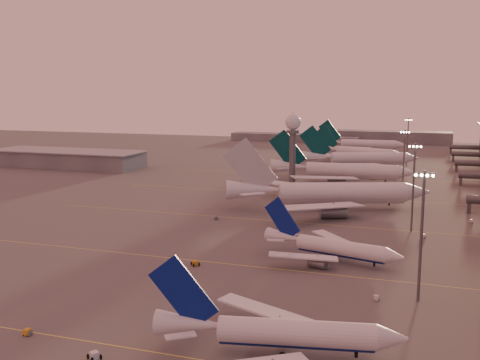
% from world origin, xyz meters
% --- Properties ---
extents(ground, '(700.00, 700.00, 0.00)m').
position_xyz_m(ground, '(0.00, 0.00, 0.00)').
color(ground, '#4F4D4D').
rests_on(ground, ground).
extents(taxiway_markings, '(180.00, 185.25, 0.02)m').
position_xyz_m(taxiway_markings, '(30.00, 56.00, 0.01)').
color(taxiway_markings, '#D6C94B').
rests_on(taxiway_markings, ground).
extents(hangar, '(82.00, 27.00, 8.50)m').
position_xyz_m(hangar, '(-120.00, 140.00, 4.32)').
color(hangar, slate).
rests_on(hangar, ground).
extents(radar_tower, '(6.40, 6.40, 31.10)m').
position_xyz_m(radar_tower, '(5.00, 120.00, 20.95)').
color(radar_tower, '#515458').
rests_on(radar_tower, ground).
extents(mast_a, '(3.60, 0.56, 25.00)m').
position_xyz_m(mast_a, '(58.00, 0.00, 13.74)').
color(mast_a, '#515458').
rests_on(mast_a, ground).
extents(mast_b, '(3.60, 0.56, 25.00)m').
position_xyz_m(mast_b, '(55.00, 55.00, 13.74)').
color(mast_b, '#515458').
rests_on(mast_b, ground).
extents(mast_c, '(3.60, 0.56, 25.00)m').
position_xyz_m(mast_c, '(50.00, 110.00, 13.74)').
color(mast_c, '#515458').
rests_on(mast_c, ground).
extents(mast_d, '(3.60, 0.56, 25.00)m').
position_xyz_m(mast_d, '(48.00, 200.00, 13.74)').
color(mast_d, '#515458').
rests_on(mast_d, ground).
extents(distant_horizon, '(165.00, 37.50, 9.00)m').
position_xyz_m(distant_horizon, '(2.62, 325.14, 3.89)').
color(distant_horizon, slate).
rests_on(distant_horizon, ground).
extents(narrowbody_near, '(38.41, 30.38, 15.14)m').
position_xyz_m(narrowbody_near, '(38.52, -30.09, 3.06)').
color(narrowbody_near, silver).
rests_on(narrowbody_near, ground).
extents(narrowbody_mid, '(34.55, 27.22, 13.76)m').
position_xyz_m(narrowbody_mid, '(38.10, 19.96, 2.79)').
color(narrowbody_mid, silver).
rests_on(narrowbody_mid, ground).
extents(widebody_white, '(66.04, 52.04, 24.19)m').
position_xyz_m(widebody_white, '(27.82, 76.56, 4.20)').
color(widebody_white, silver).
rests_on(widebody_white, ground).
extents(greentail_a, '(62.33, 50.24, 22.63)m').
position_xyz_m(greentail_a, '(23.64, 132.89, 4.00)').
color(greentail_a, silver).
rests_on(greentail_a, ground).
extents(greentail_b, '(58.45, 46.38, 22.17)m').
position_xyz_m(greentail_b, '(26.04, 180.38, 3.92)').
color(greentail_b, silver).
rests_on(greentail_b, ground).
extents(greentail_c, '(52.15, 41.39, 19.75)m').
position_xyz_m(greentail_c, '(21.06, 215.32, 3.49)').
color(greentail_c, silver).
rests_on(greentail_c, ground).
extents(greentail_d, '(56.16, 45.34, 20.39)m').
position_xyz_m(greentail_d, '(17.66, 263.17, 3.60)').
color(greentail_d, silver).
rests_on(greentail_d, ground).
extents(gsv_truck_a, '(5.45, 2.12, 2.19)m').
position_xyz_m(gsv_truck_a, '(-1.61, -36.24, 1.12)').
color(gsv_truck_a, orange).
rests_on(gsv_truck_a, ground).
extents(gsv_tug_near, '(3.90, 4.42, 1.08)m').
position_xyz_m(gsv_tug_near, '(13.00, -39.93, 0.56)').
color(gsv_tug_near, silver).
rests_on(gsv_tug_near, ground).
extents(gsv_catering_a, '(4.54, 2.32, 3.64)m').
position_xyz_m(gsv_catering_a, '(50.65, -2.24, 1.82)').
color(gsv_catering_a, silver).
rests_on(gsv_catering_a, ground).
extents(gsv_tug_mid, '(4.24, 4.20, 1.07)m').
position_xyz_m(gsv_tug_mid, '(9.46, 6.39, 0.55)').
color(gsv_tug_mid, orange).
rests_on(gsv_tug_mid, ground).
extents(gsv_truck_b, '(6.09, 3.63, 2.32)m').
position_xyz_m(gsv_truck_b, '(58.68, 48.22, 1.18)').
color(gsv_truck_b, silver).
rests_on(gsv_truck_b, ground).
extents(gsv_truck_c, '(5.48, 2.96, 2.10)m').
position_xyz_m(gsv_truck_c, '(-2.20, 50.94, 1.07)').
color(gsv_truck_c, '#595B5E').
rests_on(gsv_truck_c, ground).
extents(gsv_catering_b, '(4.82, 2.97, 3.67)m').
position_xyz_m(gsv_catering_b, '(71.83, 71.49, 1.83)').
color(gsv_catering_b, silver).
rests_on(gsv_catering_b, ground).
extents(gsv_tug_far, '(4.62, 4.24, 1.14)m').
position_xyz_m(gsv_tug_far, '(7.34, 100.79, 0.58)').
color(gsv_tug_far, silver).
rests_on(gsv_tug_far, ground).
extents(gsv_truck_d, '(3.42, 5.38, 2.04)m').
position_xyz_m(gsv_truck_d, '(-16.26, 133.61, 1.04)').
color(gsv_truck_d, silver).
rests_on(gsv_truck_d, ground).
extents(gsv_tug_hangar, '(3.35, 2.02, 0.96)m').
position_xyz_m(gsv_tug_hangar, '(35.78, 145.40, 0.49)').
color(gsv_tug_hangar, orange).
rests_on(gsv_tug_hangar, ground).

